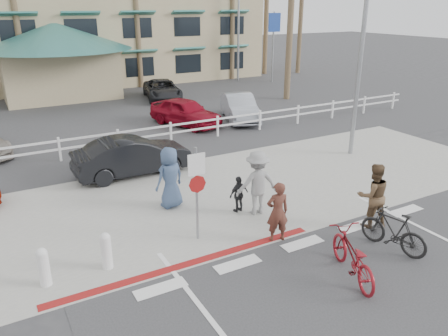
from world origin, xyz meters
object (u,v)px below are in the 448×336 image
sign_post (197,190)px  bike_black (393,231)px  bike_red (352,256)px  car_white_sedan (133,156)px

sign_post → bike_black: sign_post is taller
sign_post → bike_black: (4.13, -2.93, -0.91)m
bike_red → car_white_sedan: 9.08m
sign_post → bike_black: bearing=-35.3°
bike_red → bike_black: bearing=-148.6°
bike_black → car_white_sedan: car_white_sedan is taller
sign_post → car_white_sedan: 5.53m
car_white_sedan → bike_black: bearing=-154.8°
sign_post → bike_red: sign_post is taller
sign_post → car_white_sedan: size_ratio=0.68×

